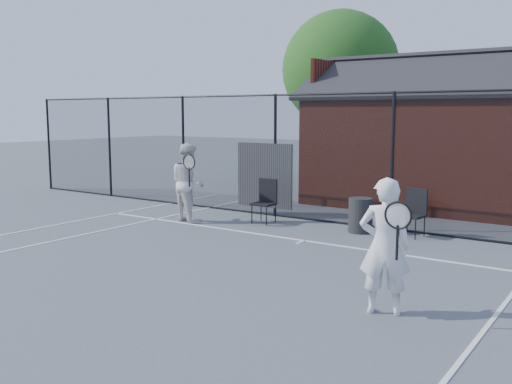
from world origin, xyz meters
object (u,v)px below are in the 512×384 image
Objects in this scene: chair_right at (412,214)px; player_front at (385,246)px; clubhouse at (429,147)px; player_back at (188,182)px; chair_left at (264,202)px; waste_bin at (360,215)px.

player_front is at bearing -66.24° from chair_right.
player_back is (-3.85, -5.70, -0.68)m from clubhouse.
clubhouse is at bearing 112.50° from chair_right.
chair_right is at bearing 6.71° from chair_left.
player_front is (2.39, -9.04, -0.73)m from clubhouse.
chair_right is at bearing 14.69° from player_back.
waste_bin is at bearing -89.25° from clubhouse.
chair_right is (1.11, -4.40, -1.12)m from clubhouse.
clubhouse is at bearing 104.83° from player_front.
chair_left is (-2.23, -4.90, -1.11)m from clubhouse.
waste_bin is at bearing 5.80° from chair_left.
player_back is at bearing 151.86° from player_front.
waste_bin is (2.29, 0.31, -0.13)m from chair_left.
player_back is at bearing -156.99° from chair_right.
clubhouse is 9.38m from player_front.
chair_left is 3.38m from chair_right.
player_front is 6.22m from chair_left.
player_front is at bearing -62.30° from waste_bin.
player_front is at bearing -75.17° from clubhouse.
clubhouse is 5.50m from chair_left.
chair_left is 1.02× the size of chair_right.
clubhouse is 4.67m from chair_right.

